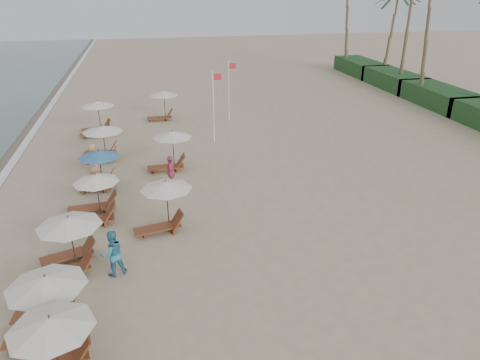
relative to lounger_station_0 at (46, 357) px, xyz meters
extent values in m
plane|color=tan|center=(6.18, 2.23, -1.04)|extent=(160.00, 160.00, 0.00)
cube|color=#193D1C|center=(28.18, 24.23, -0.24)|extent=(3.20, 8.00, 1.60)
cube|color=#193D1C|center=(28.18, 31.73, -0.24)|extent=(3.20, 8.00, 1.60)
cube|color=#193D1C|center=(28.18, 39.23, -0.24)|extent=(3.20, 8.00, 1.60)
cylinder|color=brown|center=(27.28, 25.43, 4.26)|extent=(0.36, 0.36, 10.60)
cylinder|color=brown|center=(28.18, 30.63, 4.66)|extent=(0.36, 0.36, 11.40)
cylinder|color=brown|center=(29.08, 35.83, 3.46)|extent=(0.36, 0.36, 9.00)
cylinder|color=brown|center=(27.28, 41.03, 3.86)|extent=(0.36, 0.36, 9.80)
cylinder|color=black|center=(0.29, 0.00, 0.06)|extent=(0.05, 0.05, 2.21)
cone|color=silver|center=(0.29, 0.00, 1.07)|extent=(2.22, 2.22, 0.35)
cylinder|color=black|center=(-0.22, 2.16, -0.05)|extent=(0.05, 0.05, 1.98)
cone|color=silver|center=(-0.22, 2.16, 0.84)|extent=(2.38, 2.38, 0.35)
cylinder|color=black|center=(0.01, 5.54, 0.01)|extent=(0.05, 0.05, 2.09)
cone|color=silver|center=(0.01, 5.54, 0.95)|extent=(2.37, 2.37, 0.35)
cylinder|color=black|center=(0.66, 9.36, 0.00)|extent=(0.05, 0.05, 2.09)
cone|color=silver|center=(0.66, 9.36, 0.95)|extent=(2.06, 2.06, 0.35)
cylinder|color=black|center=(0.54, 12.82, -0.05)|extent=(0.05, 0.05, 1.98)
cone|color=teal|center=(0.54, 12.82, 0.84)|extent=(2.11, 2.11, 0.35)
cylinder|color=black|center=(0.46, 17.11, -0.04)|extent=(0.05, 0.05, 2.01)
cone|color=silver|center=(0.46, 17.11, 0.86)|extent=(2.46, 2.46, 0.35)
cylinder|color=black|center=(-0.15, 22.22, 0.11)|extent=(0.05, 0.05, 2.30)
cone|color=silver|center=(-0.15, 22.22, 1.16)|extent=(2.33, 2.33, 0.35)
cylinder|color=black|center=(3.65, 7.85, 0.03)|extent=(0.05, 0.05, 2.15)
cone|color=silver|center=(3.65, 7.85, 1.01)|extent=(2.24, 2.24, 0.35)
cylinder|color=black|center=(4.43, 14.70, 0.03)|extent=(0.05, 0.05, 2.15)
cone|color=silver|center=(4.43, 14.70, 1.01)|extent=(2.24, 2.24, 0.35)
cylinder|color=black|center=(4.56, 25.08, 0.03)|extent=(0.05, 0.05, 2.15)
cone|color=silver|center=(4.56, 25.08, 1.01)|extent=(2.24, 2.24, 0.35)
imported|color=teal|center=(1.45, 4.81, -0.14)|extent=(1.06, 0.94, 1.80)
imported|color=#CD526F|center=(4.08, 11.89, -0.12)|extent=(0.58, 1.12, 1.84)
imported|color=tan|center=(-0.01, 14.92, -0.17)|extent=(0.65, 0.91, 1.75)
cylinder|color=silver|center=(7.45, 18.79, 1.34)|extent=(0.08, 0.08, 4.77)
cube|color=red|center=(7.73, 18.79, 3.33)|extent=(0.55, 0.02, 0.40)
cylinder|color=silver|center=(9.40, 23.54, 1.26)|extent=(0.08, 0.08, 4.60)
cube|color=red|center=(9.68, 23.54, 3.16)|extent=(0.55, 0.02, 0.40)
camera|label=1|loc=(3.08, -9.46, 8.84)|focal=33.21mm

